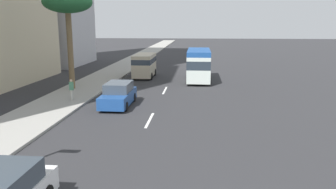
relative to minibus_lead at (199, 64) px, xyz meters
name	(u,v)px	position (x,y,z in m)	size (l,w,h in m)	color
ground_plane	(171,79)	(0.80, 2.91, -1.73)	(198.00, 198.00, 0.00)	#2D2D30
sidewalk_right	(104,77)	(0.80, 10.14, -1.66)	(162.00, 4.00, 0.15)	#9E9B93
lane_stripe_mid	(150,120)	(-14.65, 2.91, -1.72)	(3.20, 0.16, 0.01)	silver
lane_stripe_far	(165,90)	(-5.39, 2.91, -1.72)	(3.20, 0.16, 0.01)	silver
minibus_lead	(199,64)	(0.00, 0.00, 0.00)	(6.87, 2.38, 3.16)	silver
van_second	(144,64)	(1.76, 5.86, -0.30)	(4.92, 2.10, 2.51)	beige
car_third	(118,95)	(-11.18, 5.65, -0.95)	(4.52, 1.90, 1.65)	#1E478C
pedestrian_near_lamp	(71,89)	(-10.34, 9.40, -0.73)	(0.31, 0.37, 1.56)	beige
palm_tree	(68,4)	(-5.92, 11.04, 5.60)	(4.14, 4.14, 8.30)	brown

